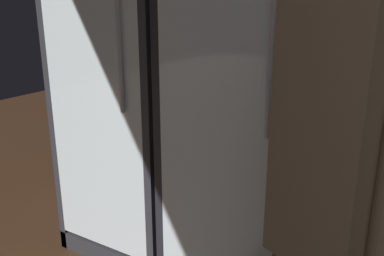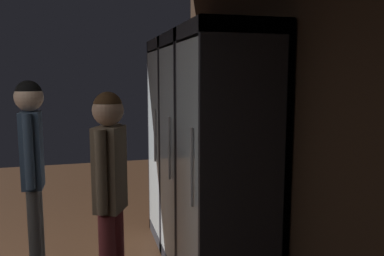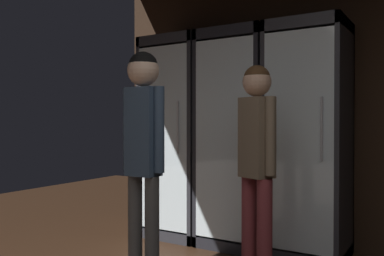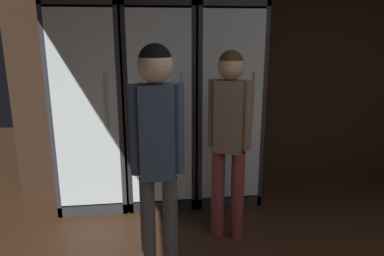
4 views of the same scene
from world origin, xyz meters
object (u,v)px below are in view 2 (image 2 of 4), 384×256
at_px(cooler_far_left, 186,143).
at_px(cooler_center, 234,175).
at_px(cooler_left, 205,157).
at_px(shopper_near, 110,183).
at_px(shopper_far, 32,157).

relative_size(cooler_far_left, cooler_center, 1.00).
height_order(cooler_far_left, cooler_center, same).
height_order(cooler_far_left, cooler_left, same).
xyz_separation_m(cooler_left, cooler_center, (0.67, 0.00, 0.00)).
relative_size(cooler_far_left, shopper_near, 1.29).
bearing_deg(shopper_near, cooler_center, 80.34).
relative_size(cooler_far_left, shopper_far, 1.23).
height_order(cooler_center, shopper_near, cooler_center).
xyz_separation_m(cooler_center, shopper_far, (-0.74, -1.40, 0.06)).
distance_m(cooler_far_left, shopper_far, 1.53).
height_order(shopper_near, shopper_far, shopper_far).
bearing_deg(cooler_left, cooler_center, 0.07).
bearing_deg(cooler_left, shopper_near, -57.91).
distance_m(cooler_far_left, cooler_center, 1.34).
xyz_separation_m(cooler_far_left, cooler_left, (0.67, -0.00, -0.01)).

